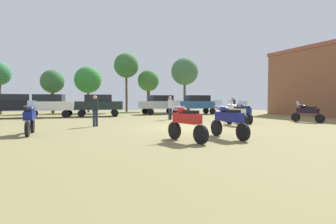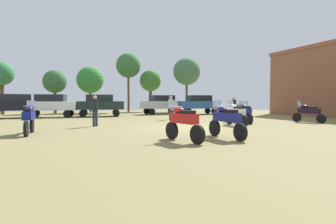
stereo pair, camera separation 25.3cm
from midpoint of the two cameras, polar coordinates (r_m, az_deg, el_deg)
The scene contains 21 objects.
ground_plane at distance 14.84m, azimuth 3.38°, elevation -3.36°, with size 44.00×52.00×0.02m.
motorcycle_1 at distance 10.95m, azimuth 12.00°, elevation -1.58°, with size 0.62×2.33×1.51m.
motorcycle_2 at distance 13.36m, azimuth -27.62°, elevation -1.12°, with size 0.62×2.19×1.50m.
motorcycle_3 at distance 18.31m, azimuth 15.49°, elevation -0.02°, with size 0.75×2.08×1.48m.
motorcycle_4 at distance 23.65m, azimuth 14.69°, elevation 0.52°, with size 0.62×2.11×1.44m.
motorcycle_5 at distance 16.68m, azimuth 13.83°, elevation -0.24°, with size 0.62×2.20×1.48m.
motorcycle_6 at distance 20.60m, azimuth 26.99°, elevation 0.04°, with size 0.79×2.19×1.44m.
motorcycle_7 at distance 9.88m, azimuth 3.17°, elevation -2.01°, with size 0.75×2.12×1.51m.
car_1 at distance 25.70m, azimuth -14.76°, elevation 1.71°, with size 4.52×2.43×2.00m.
car_2 at distance 25.74m, azimuth -24.03°, elevation 1.57°, with size 4.58×2.65×2.00m.
car_4 at distance 26.08m, azimuth -30.18°, elevation 1.45°, with size 4.52×2.43×2.00m.
car_5 at distance 28.65m, azimuth -1.88°, elevation 1.88°, with size 4.46×2.23×2.00m.
car_6 at distance 28.75m, azimuth 5.91°, elevation 1.87°, with size 4.34×1.90×2.00m.
person_1 at distance 20.72m, azimuth 0.10°, elevation 1.31°, with size 0.45×0.45×1.81m.
person_2 at distance 16.04m, azimuth -15.56°, elevation 0.75°, with size 0.43×0.43×1.78m.
person_3 at distance 20.22m, azimuth 13.23°, elevation 1.09°, with size 0.40×0.40×1.75m.
tree_1 at distance 35.43m, azimuth -4.38°, elevation 6.52°, with size 2.77×2.77×5.40m.
tree_2 at distance 33.83m, azimuth -16.76°, elevation 6.50°, with size 3.18×3.18×5.50m.
tree_6 at distance 33.10m, azimuth -23.44°, elevation 5.88°, with size 2.59×2.59×4.88m.
tree_7 at distance 34.45m, azimuth -9.01°, elevation 9.62°, with size 3.05×3.05×7.33m.
tree_8 at distance 35.69m, azimuth 3.33°, elevation 8.49°, with size 3.55×3.55×7.00m.
Camera 1 is at (-6.55, -13.24, 1.55)m, focal length 28.86 mm.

